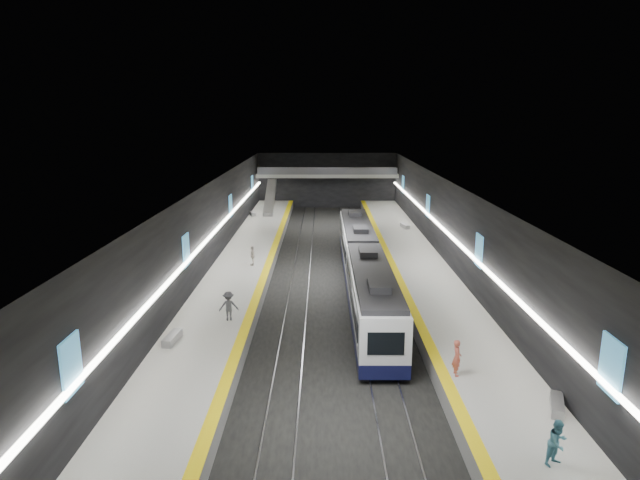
{
  "coord_description": "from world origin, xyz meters",
  "views": [
    {
      "loc": [
        -0.67,
        -43.01,
        13.51
      ],
      "look_at": [
        -0.89,
        4.78,
        2.2
      ],
      "focal_mm": 30.0,
      "sensor_mm": 36.0,
      "label": 1
    }
  ],
  "objects_px": {
    "escalator": "(270,197)",
    "train": "(363,264)",
    "bench_left_near": "(172,338)",
    "bench_right_near": "(557,405)",
    "bench_right_far": "(405,226)",
    "passenger_left_a": "(252,256)",
    "passenger_right_a": "(457,358)",
    "passenger_left_b": "(229,306)",
    "bench_left_far": "(253,214)",
    "passenger_right_b": "(558,443)"
  },
  "relations": [
    {
      "from": "train",
      "to": "passenger_right_a",
      "type": "bearing_deg",
      "value": -77.79
    },
    {
      "from": "bench_right_far",
      "to": "passenger_left_a",
      "type": "bearing_deg",
      "value": -146.07
    },
    {
      "from": "bench_left_near",
      "to": "bench_left_far",
      "type": "relative_size",
      "value": 1.01
    },
    {
      "from": "bench_right_far",
      "to": "bench_left_near",
      "type": "bearing_deg",
      "value": -131.13
    },
    {
      "from": "train",
      "to": "bench_left_far",
      "type": "bearing_deg",
      "value": 114.3
    },
    {
      "from": "bench_right_near",
      "to": "passenger_right_b",
      "type": "relative_size",
      "value": 1.04
    },
    {
      "from": "escalator",
      "to": "passenger_right_a",
      "type": "xyz_separation_m",
      "value": [
        13.4,
        -44.97,
        -0.99
      ]
    },
    {
      "from": "bench_right_far",
      "to": "passenger_left_a",
      "type": "relative_size",
      "value": 1.12
    },
    {
      "from": "train",
      "to": "bench_right_near",
      "type": "xyz_separation_m",
      "value": [
        7.0,
        -18.85,
        -0.97
      ]
    },
    {
      "from": "passenger_right_a",
      "to": "passenger_left_b",
      "type": "height_order",
      "value": "passenger_left_b"
    },
    {
      "from": "bench_right_far",
      "to": "passenger_left_b",
      "type": "xyz_separation_m",
      "value": [
        -15.07,
        -27.66,
        0.7
      ]
    },
    {
      "from": "passenger_right_a",
      "to": "bench_right_far",
      "type": "bearing_deg",
      "value": -5.82
    },
    {
      "from": "bench_right_near",
      "to": "passenger_right_b",
      "type": "xyz_separation_m",
      "value": [
        -1.63,
        -3.72,
        0.66
      ]
    },
    {
      "from": "bench_left_near",
      "to": "bench_right_near",
      "type": "height_order",
      "value": "bench_left_near"
    },
    {
      "from": "train",
      "to": "bench_right_far",
      "type": "bearing_deg",
      "value": 72.26
    },
    {
      "from": "passenger_right_a",
      "to": "passenger_right_b",
      "type": "height_order",
      "value": "passenger_right_a"
    },
    {
      "from": "escalator",
      "to": "bench_right_near",
      "type": "height_order",
      "value": "escalator"
    },
    {
      "from": "escalator",
      "to": "passenger_right_b",
      "type": "relative_size",
      "value": 4.51
    },
    {
      "from": "passenger_left_a",
      "to": "passenger_left_b",
      "type": "relative_size",
      "value": 0.91
    },
    {
      "from": "bench_left_near",
      "to": "passenger_left_b",
      "type": "xyz_separation_m",
      "value": [
        2.65,
        3.26,
        0.7
      ]
    },
    {
      "from": "bench_right_near",
      "to": "passenger_right_b",
      "type": "bearing_deg",
      "value": -92.85
    },
    {
      "from": "escalator",
      "to": "bench_left_far",
      "type": "distance_m",
      "value": 3.76
    },
    {
      "from": "passenger_right_a",
      "to": "train",
      "type": "bearing_deg",
      "value": 10.84
    },
    {
      "from": "train",
      "to": "passenger_left_b",
      "type": "height_order",
      "value": "train"
    },
    {
      "from": "bench_right_near",
      "to": "passenger_left_a",
      "type": "height_order",
      "value": "passenger_left_a"
    },
    {
      "from": "bench_right_near",
      "to": "passenger_right_a",
      "type": "relative_size",
      "value": 1.01
    },
    {
      "from": "escalator",
      "to": "bench_left_near",
      "type": "bearing_deg",
      "value": -92.25
    },
    {
      "from": "bench_left_far",
      "to": "bench_right_near",
      "type": "height_order",
      "value": "same"
    },
    {
      "from": "escalator",
      "to": "bench_left_far",
      "type": "xyz_separation_m",
      "value": [
        -2.0,
        -2.71,
        -1.67
      ]
    },
    {
      "from": "train",
      "to": "bench_right_far",
      "type": "distance_m",
      "value": 20.05
    },
    {
      "from": "escalator",
      "to": "bench_right_far",
      "type": "relative_size",
      "value": 4.26
    },
    {
      "from": "escalator",
      "to": "train",
      "type": "bearing_deg",
      "value": -71.14
    },
    {
      "from": "bench_left_far",
      "to": "passenger_right_b",
      "type": "bearing_deg",
      "value": -86.29
    },
    {
      "from": "escalator",
      "to": "bench_right_near",
      "type": "bearing_deg",
      "value": -70.55
    },
    {
      "from": "train",
      "to": "bench_left_far",
      "type": "relative_size",
      "value": 16.24
    },
    {
      "from": "bench_right_far",
      "to": "passenger_left_a",
      "type": "distance_m",
      "value": 21.57
    },
    {
      "from": "passenger_right_a",
      "to": "passenger_left_a",
      "type": "relative_size",
      "value": 1.09
    },
    {
      "from": "bench_right_near",
      "to": "passenger_right_b",
      "type": "height_order",
      "value": "passenger_right_b"
    },
    {
      "from": "passenger_right_a",
      "to": "escalator",
      "type": "bearing_deg",
      "value": 15.21
    },
    {
      "from": "bench_left_near",
      "to": "bench_right_far",
      "type": "relative_size",
      "value": 0.99
    },
    {
      "from": "train",
      "to": "passenger_left_b",
      "type": "bearing_deg",
      "value": -136.25
    },
    {
      "from": "train",
      "to": "passenger_right_b",
      "type": "xyz_separation_m",
      "value": [
        5.37,
        -22.56,
        -0.31
      ]
    },
    {
      "from": "escalator",
      "to": "bench_right_far",
      "type": "height_order",
      "value": "escalator"
    },
    {
      "from": "passenger_right_a",
      "to": "bench_left_far",
      "type": "bearing_deg",
      "value": 18.64
    },
    {
      "from": "escalator",
      "to": "bench_left_far",
      "type": "relative_size",
      "value": 4.32
    },
    {
      "from": "passenger_right_b",
      "to": "passenger_left_b",
      "type": "height_order",
      "value": "passenger_left_b"
    },
    {
      "from": "bench_left_far",
      "to": "passenger_left_a",
      "type": "height_order",
      "value": "passenger_left_a"
    },
    {
      "from": "train",
      "to": "passenger_left_b",
      "type": "distance_m",
      "value": 12.42
    },
    {
      "from": "passenger_right_a",
      "to": "passenger_right_b",
      "type": "bearing_deg",
      "value": -165.37
    },
    {
      "from": "escalator",
      "to": "passenger_right_a",
      "type": "relative_size",
      "value": 4.38
    }
  ]
}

